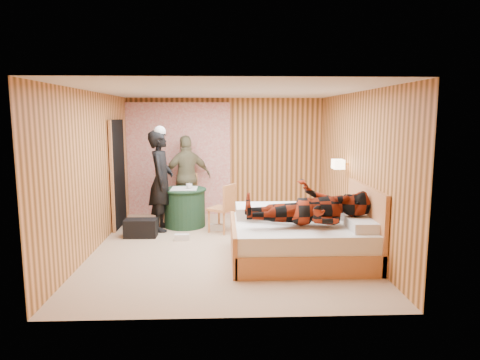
{
  "coord_description": "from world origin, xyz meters",
  "views": [
    {
      "loc": [
        -0.05,
        -6.76,
        2.12
      ],
      "look_at": [
        0.23,
        0.35,
        1.05
      ],
      "focal_mm": 32.0,
      "sensor_mm": 36.0,
      "label": 1
    }
  ],
  "objects_px": {
    "woman_standing": "(161,181)",
    "man_on_bed": "(308,197)",
    "nightstand": "(330,218)",
    "bed": "(302,238)",
    "wall_lamp": "(338,164)",
    "chair_far": "(187,193)",
    "round_table": "(185,207)",
    "man_at_table": "(187,177)",
    "chair_near": "(225,205)",
    "duffel_bag": "(141,228)"
  },
  "relations": [
    {
      "from": "nightstand",
      "to": "chair_far",
      "type": "distance_m",
      "value": 3.0
    },
    {
      "from": "bed",
      "to": "duffel_bag",
      "type": "relative_size",
      "value": 3.62
    },
    {
      "from": "chair_far",
      "to": "woman_standing",
      "type": "xyz_separation_m",
      "value": [
        -0.4,
        -0.92,
        0.39
      ]
    },
    {
      "from": "wall_lamp",
      "to": "round_table",
      "type": "relative_size",
      "value": 0.31
    },
    {
      "from": "wall_lamp",
      "to": "chair_far",
      "type": "distance_m",
      "value": 3.23
    },
    {
      "from": "round_table",
      "to": "man_at_table",
      "type": "bearing_deg",
      "value": 90.0
    },
    {
      "from": "nightstand",
      "to": "man_on_bed",
      "type": "distance_m",
      "value": 1.86
    },
    {
      "from": "chair_near",
      "to": "man_on_bed",
      "type": "xyz_separation_m",
      "value": [
        1.17,
        -1.73,
        0.46
      ]
    },
    {
      "from": "round_table",
      "to": "woman_standing",
      "type": "xyz_separation_m",
      "value": [
        -0.4,
        -0.25,
        0.55
      ]
    },
    {
      "from": "wall_lamp",
      "to": "woman_standing",
      "type": "bearing_deg",
      "value": 168.24
    },
    {
      "from": "bed",
      "to": "chair_far",
      "type": "xyz_separation_m",
      "value": [
        -1.92,
        2.66,
        0.22
      ]
    },
    {
      "from": "chair_far",
      "to": "woman_standing",
      "type": "relative_size",
      "value": 0.5
    },
    {
      "from": "woman_standing",
      "to": "chair_near",
      "type": "bearing_deg",
      "value": -99.85
    },
    {
      "from": "chair_far",
      "to": "chair_near",
      "type": "height_order",
      "value": "chair_far"
    },
    {
      "from": "man_at_table",
      "to": "bed",
      "type": "bearing_deg",
      "value": 104.92
    },
    {
      "from": "duffel_bag",
      "to": "wall_lamp",
      "type": "bearing_deg",
      "value": -2.03
    },
    {
      "from": "chair_near",
      "to": "woman_standing",
      "type": "height_order",
      "value": "woman_standing"
    },
    {
      "from": "man_on_bed",
      "to": "round_table",
      "type": "bearing_deg",
      "value": 131.25
    },
    {
      "from": "wall_lamp",
      "to": "man_on_bed",
      "type": "xyz_separation_m",
      "value": [
        -0.77,
        -1.32,
        -0.32
      ]
    },
    {
      "from": "round_table",
      "to": "chair_far",
      "type": "bearing_deg",
      "value": 90.02
    },
    {
      "from": "bed",
      "to": "chair_far",
      "type": "height_order",
      "value": "bed"
    },
    {
      "from": "duffel_bag",
      "to": "woman_standing",
      "type": "xyz_separation_m",
      "value": [
        0.31,
        0.47,
        0.77
      ]
    },
    {
      "from": "wall_lamp",
      "to": "chair_near",
      "type": "bearing_deg",
      "value": 168.16
    },
    {
      "from": "nightstand",
      "to": "duffel_bag",
      "type": "xyz_separation_m",
      "value": [
        -3.39,
        -0.07,
        -0.13
      ]
    },
    {
      "from": "wall_lamp",
      "to": "duffel_bag",
      "type": "bearing_deg",
      "value": 177.04
    },
    {
      "from": "bed",
      "to": "man_at_table",
      "type": "height_order",
      "value": "man_at_table"
    },
    {
      "from": "chair_far",
      "to": "chair_near",
      "type": "xyz_separation_m",
      "value": [
        0.78,
        -1.16,
        -0.02
      ]
    },
    {
      "from": "chair_far",
      "to": "man_on_bed",
      "type": "height_order",
      "value": "man_on_bed"
    },
    {
      "from": "nightstand",
      "to": "man_on_bed",
      "type": "height_order",
      "value": "man_on_bed"
    },
    {
      "from": "wall_lamp",
      "to": "chair_far",
      "type": "xyz_separation_m",
      "value": [
        -2.72,
        1.57,
        -0.76
      ]
    },
    {
      "from": "round_table",
      "to": "man_at_table",
      "type": "xyz_separation_m",
      "value": [
        -0.0,
        0.71,
        0.49
      ]
    },
    {
      "from": "nightstand",
      "to": "chair_far",
      "type": "bearing_deg",
      "value": 153.7
    },
    {
      "from": "chair_near",
      "to": "bed",
      "type": "bearing_deg",
      "value": 70.72
    },
    {
      "from": "chair_near",
      "to": "duffel_bag",
      "type": "distance_m",
      "value": 1.55
    },
    {
      "from": "chair_near",
      "to": "woman_standing",
      "type": "relative_size",
      "value": 0.48
    },
    {
      "from": "nightstand",
      "to": "chair_near",
      "type": "relative_size",
      "value": 0.65
    },
    {
      "from": "bed",
      "to": "woman_standing",
      "type": "height_order",
      "value": "woman_standing"
    },
    {
      "from": "nightstand",
      "to": "bed",
      "type": "bearing_deg",
      "value": -119.46
    },
    {
      "from": "woman_standing",
      "to": "man_on_bed",
      "type": "relative_size",
      "value": 1.05
    },
    {
      "from": "wall_lamp",
      "to": "nightstand",
      "type": "bearing_deg",
      "value": 100.01
    },
    {
      "from": "round_table",
      "to": "man_on_bed",
      "type": "distance_m",
      "value": 3.02
    },
    {
      "from": "duffel_bag",
      "to": "man_on_bed",
      "type": "height_order",
      "value": "man_on_bed"
    },
    {
      "from": "nightstand",
      "to": "man_on_bed",
      "type": "relative_size",
      "value": 0.33
    },
    {
      "from": "chair_near",
      "to": "duffel_bag",
      "type": "bearing_deg",
      "value": -47.81
    },
    {
      "from": "man_at_table",
      "to": "wall_lamp",
      "type": "bearing_deg",
      "value": 128.95
    },
    {
      "from": "man_on_bed",
      "to": "man_at_table",
      "type": "bearing_deg",
      "value": 123.66
    },
    {
      "from": "man_at_table",
      "to": "chair_far",
      "type": "bearing_deg",
      "value": 69.09
    },
    {
      "from": "duffel_bag",
      "to": "woman_standing",
      "type": "relative_size",
      "value": 0.3
    },
    {
      "from": "round_table",
      "to": "duffel_bag",
      "type": "height_order",
      "value": "round_table"
    },
    {
      "from": "nightstand",
      "to": "chair_near",
      "type": "xyz_separation_m",
      "value": [
        -1.9,
        0.16,
        0.23
      ]
    }
  ]
}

